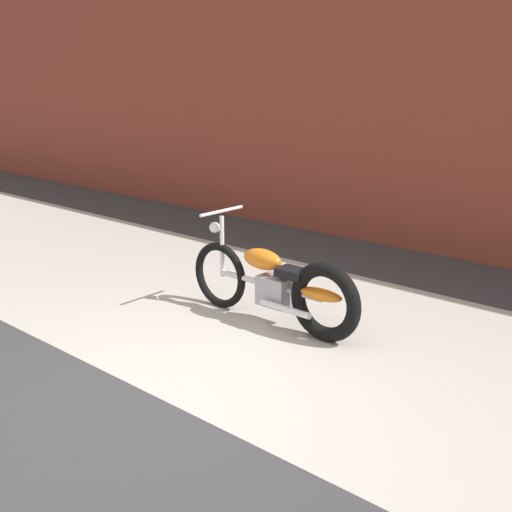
% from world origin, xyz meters
% --- Properties ---
extents(ground_plane, '(80.00, 80.00, 0.00)m').
position_xyz_m(ground_plane, '(0.00, 0.00, 0.00)').
color(ground_plane, '#38383A').
extents(sidewalk_slab, '(36.00, 3.50, 0.01)m').
position_xyz_m(sidewalk_slab, '(0.00, 1.75, 0.00)').
color(sidewalk_slab, '#B2ADA3').
rests_on(sidewalk_slab, ground).
extents(brick_building_wall, '(36.00, 0.50, 4.54)m').
position_xyz_m(brick_building_wall, '(0.00, 5.20, 2.27)').
color(brick_building_wall, brown).
rests_on(brick_building_wall, ground).
extents(motorcycle_orange, '(2.01, 0.58, 1.03)m').
position_xyz_m(motorcycle_orange, '(-0.20, 1.67, 0.40)').
color(motorcycle_orange, black).
rests_on(motorcycle_orange, ground).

